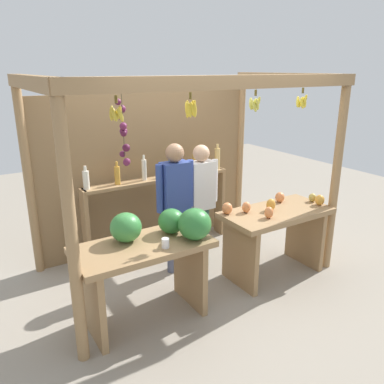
{
  "coord_description": "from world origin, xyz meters",
  "views": [
    {
      "loc": [
        -2.18,
        -3.68,
        2.36
      ],
      "look_at": [
        0.0,
        -0.18,
        1.04
      ],
      "focal_mm": 36.22,
      "sensor_mm": 36.0,
      "label": 1
    }
  ],
  "objects": [
    {
      "name": "vendor_man",
      "position": [
        -0.11,
        0.01,
        0.93
      ],
      "size": [
        0.48,
        0.21,
        1.57
      ],
      "rotation": [
        0.0,
        0.0,
        0.04
      ],
      "color": "#525975",
      "rests_on": "ground"
    },
    {
      "name": "vendor_woman",
      "position": [
        0.3,
        0.09,
        0.89
      ],
      "size": [
        0.48,
        0.2,
        1.5
      ],
      "rotation": [
        0.0,
        0.0,
        -0.04
      ],
      "color": "#2E514A",
      "rests_on": "ground"
    },
    {
      "name": "fruit_counter_right",
      "position": [
        0.84,
        -0.66,
        0.6
      ],
      "size": [
        1.29,
        0.64,
        0.95
      ],
      "color": "#99754C",
      "rests_on": "ground"
    },
    {
      "name": "fruit_counter_left",
      "position": [
        -0.74,
        -0.66,
        0.73
      ],
      "size": [
        1.32,
        0.7,
        1.11
      ],
      "color": "#99754C",
      "rests_on": "ground"
    },
    {
      "name": "ground_plane",
      "position": [
        0.0,
        0.0,
        0.0
      ],
      "size": [
        12.0,
        12.0,
        0.0
      ],
      "primitive_type": "plane",
      "color": "gray",
      "rests_on": "ground"
    },
    {
      "name": "bottle_shelf_unit",
      "position": [
        0.01,
        0.66,
        0.79
      ],
      "size": [
        2.04,
        0.22,
        1.35
      ],
      "color": "#99754C",
      "rests_on": "ground"
    },
    {
      "name": "market_stall",
      "position": [
        -0.01,
        0.41,
        1.34
      ],
      "size": [
        3.18,
        1.88,
        2.3
      ],
      "color": "#99754C",
      "rests_on": "ground"
    }
  ]
}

